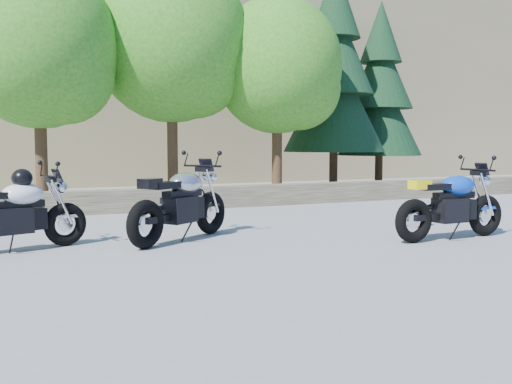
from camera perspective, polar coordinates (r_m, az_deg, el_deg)
ground at (r=8.05m, az=1.69°, el=-5.93°), size 90.00×90.00×0.00m
stone_wall at (r=13.12m, az=-9.05°, el=-0.71°), size 22.00×0.55×0.50m
hillside at (r=36.18m, az=-14.44°, el=14.21°), size 80.00×30.00×15.00m
tree_decid_left at (r=14.42m, az=-20.51°, el=13.03°), size 3.67×3.67×5.62m
tree_decid_mid at (r=15.48m, az=-8.01°, el=14.21°), size 4.08×4.08×6.24m
tree_decid_right at (r=15.89m, az=2.59°, el=12.04°), size 3.54×3.54×5.41m
conifer_near at (r=18.24m, az=7.85°, el=11.64°), size 3.17×3.17×7.06m
conifer_far at (r=19.93m, az=12.31°, el=9.80°), size 2.82×2.82×6.27m
silver_bike at (r=8.90m, az=-7.51°, el=-1.25°), size 2.01×1.45×1.16m
white_bike at (r=8.57m, az=-23.08°, el=-1.81°), size 2.04×0.86×1.16m
blue_bike at (r=9.48m, az=18.99°, el=-1.27°), size 2.20×0.70×1.10m
backpack at (r=10.79m, az=15.86°, el=-2.33°), size 0.32×0.29×0.40m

